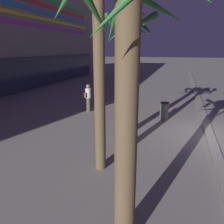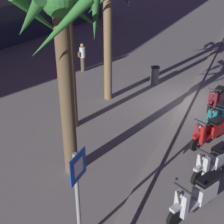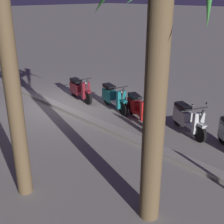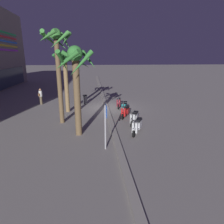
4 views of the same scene
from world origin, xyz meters
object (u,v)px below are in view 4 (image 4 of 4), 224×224
(palm_tree_mid_walkway, at_px, (76,72))
(litter_bin, at_px, (85,100))
(scooter_maroon_mid_rear, at_px, (119,103))
(palm_tree_far_corner, at_px, (57,53))
(scooter_red_tail_end, at_px, (126,111))
(palm_tree_by_mall_entrance, at_px, (65,67))
(crossing_sign, at_px, (106,122))
(scooter_silver_mid_front, at_px, (137,126))
(scooter_silver_last_in_row, at_px, (134,118))
(scooter_teal_second_in_line, at_px, (125,107))
(pedestrian_window_shopping, at_px, (41,96))

(palm_tree_mid_walkway, distance_m, litter_bin, 8.81)
(scooter_maroon_mid_rear, height_order, palm_tree_far_corner, palm_tree_far_corner)
(scooter_red_tail_end, distance_m, palm_tree_by_mall_entrance, 6.30)
(crossing_sign, bearing_deg, scooter_silver_mid_front, -46.53)
(scooter_silver_mid_front, bearing_deg, scooter_silver_last_in_row, -5.93)
(scooter_teal_second_in_line, relative_size, crossing_sign, 0.75)
(palm_tree_mid_walkway, relative_size, palm_tree_far_corner, 0.82)
(crossing_sign, bearing_deg, pedestrian_window_shopping, 28.98)
(scooter_red_tail_end, distance_m, palm_tree_mid_walkway, 6.02)
(scooter_maroon_mid_rear, distance_m, pedestrian_window_shopping, 8.05)
(crossing_sign, relative_size, palm_tree_by_mall_entrance, 0.46)
(scooter_silver_mid_front, bearing_deg, palm_tree_mid_walkway, 88.50)
(scooter_teal_second_in_line, bearing_deg, scooter_silver_last_in_row, -176.27)
(palm_tree_by_mall_entrance, height_order, litter_bin, palm_tree_by_mall_entrance)
(scooter_maroon_mid_rear, relative_size, pedestrian_window_shopping, 1.06)
(scooter_maroon_mid_rear, relative_size, palm_tree_mid_walkway, 0.32)
(scooter_teal_second_in_line, xyz_separation_m, palm_tree_by_mall_entrance, (0.69, 5.00, 3.40))
(scooter_red_tail_end, bearing_deg, palm_tree_mid_walkway, 133.42)
(scooter_maroon_mid_rear, bearing_deg, crossing_sign, 167.77)
(crossing_sign, bearing_deg, palm_tree_far_corner, 32.46)
(scooter_red_tail_end, distance_m, palm_tree_far_corner, 6.78)
(palm_tree_mid_walkway, bearing_deg, scooter_silver_last_in_row, -67.72)
(scooter_silver_last_in_row, bearing_deg, scooter_silver_mid_front, 174.07)
(scooter_silver_last_in_row, xyz_separation_m, crossing_sign, (-3.78, 2.37, 1.05))
(scooter_teal_second_in_line, relative_size, litter_bin, 1.89)
(scooter_maroon_mid_rear, bearing_deg, palm_tree_by_mall_entrance, 102.35)
(scooter_maroon_mid_rear, xyz_separation_m, crossing_sign, (-8.67, 1.88, 1.06))
(scooter_red_tail_end, bearing_deg, crossing_sign, 159.98)
(scooter_teal_second_in_line, xyz_separation_m, pedestrian_window_shopping, (3.71, 8.06, 0.41))
(scooter_red_tail_end, height_order, litter_bin, scooter_red_tail_end)
(palm_tree_mid_walkway, bearing_deg, scooter_red_tail_end, -46.58)
(scooter_red_tail_end, height_order, palm_tree_mid_walkway, palm_tree_mid_walkway)
(palm_tree_mid_walkway, height_order, pedestrian_window_shopping, palm_tree_mid_walkway)
(scooter_silver_last_in_row, xyz_separation_m, pedestrian_window_shopping, (6.88, 8.27, 0.41))
(palm_tree_by_mall_entrance, bearing_deg, palm_tree_far_corner, 178.06)
(pedestrian_window_shopping, bearing_deg, palm_tree_by_mall_entrance, -134.63)
(scooter_silver_mid_front, xyz_separation_m, scooter_silver_last_in_row, (1.70, -0.18, -0.01))
(scooter_silver_mid_front, bearing_deg, crossing_sign, 133.47)
(palm_tree_by_mall_entrance, height_order, palm_tree_mid_walkway, palm_tree_mid_walkway)
(palm_tree_mid_walkway, xyz_separation_m, litter_bin, (8.12, -0.15, -3.41))
(scooter_silver_last_in_row, height_order, scooter_red_tail_end, scooter_silver_last_in_row)
(crossing_sign, distance_m, litter_bin, 10.44)
(palm_tree_mid_walkway, bearing_deg, scooter_maroon_mid_rear, -27.87)
(scooter_red_tail_end, xyz_separation_m, palm_tree_mid_walkway, (-3.39, 3.58, 3.45))
(scooter_red_tail_end, distance_m, pedestrian_window_shopping, 9.44)
(scooter_silver_last_in_row, xyz_separation_m, palm_tree_mid_walkway, (-1.61, 3.92, 3.44))
(litter_bin, bearing_deg, scooter_maroon_mid_rear, -116.31)
(palm_tree_by_mall_entrance, xyz_separation_m, litter_bin, (2.66, -1.43, -3.38))
(scooter_maroon_mid_rear, distance_m, crossing_sign, 8.93)
(scooter_silver_mid_front, relative_size, litter_bin, 1.77)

